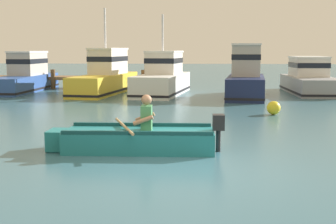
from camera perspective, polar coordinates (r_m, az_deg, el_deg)
ground_plane at (r=8.07m, az=1.51°, el=-7.27°), size 120.00×120.00×0.00m
wooden_dock at (r=25.70m, az=-13.87°, el=4.22°), size 10.23×1.64×1.10m
rowboat_with_person at (r=9.51m, az=-4.04°, el=-3.41°), size 3.71×1.90×1.19m
moored_boat_blue at (r=24.28m, az=-17.53°, el=4.31°), size 1.65×5.96×2.03m
moored_boat_yellow at (r=22.34m, az=-7.84°, el=4.49°), size 2.41×6.33×4.10m
moored_boat_white at (r=21.48m, az=-0.67°, el=4.32°), size 2.56×5.50×3.74m
moored_boat_navy at (r=20.45m, az=9.83°, el=4.31°), size 2.14×4.89×2.38m
moored_boat_grey at (r=23.13m, az=17.47°, el=3.95°), size 2.03×5.23×1.78m
mooring_buoy at (r=15.09m, az=13.22°, el=0.51°), size 0.45×0.45×0.45m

